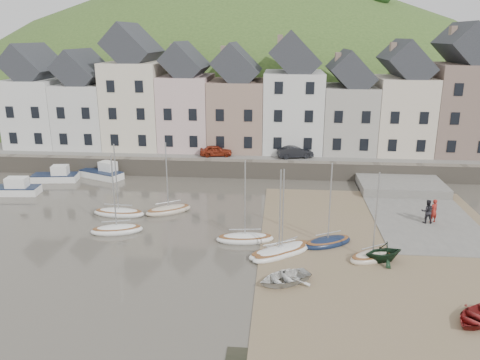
# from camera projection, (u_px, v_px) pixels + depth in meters

# --- Properties ---
(ground) EXTENTS (160.00, 160.00, 0.00)m
(ground) POSITION_uv_depth(u_px,v_px,m) (233.00, 244.00, 34.63)
(ground) COLOR #4A453A
(ground) RESTS_ON ground
(quay_land) EXTENTS (90.00, 30.00, 1.50)m
(quay_land) POSITION_uv_depth(u_px,v_px,m) (257.00, 141.00, 64.91)
(quay_land) COLOR #355020
(quay_land) RESTS_ON ground
(quay_street) EXTENTS (70.00, 7.00, 0.10)m
(quay_street) POSITION_uv_depth(u_px,v_px,m) (251.00, 155.00, 53.72)
(quay_street) COLOR slate
(quay_street) RESTS_ON quay_land
(seawall) EXTENTS (70.00, 1.20, 1.80)m
(seawall) POSITION_uv_depth(u_px,v_px,m) (249.00, 169.00, 50.57)
(seawall) COLOR slate
(seawall) RESTS_ON ground
(beach) EXTENTS (18.00, 26.00, 0.06)m
(beach) POSITION_uv_depth(u_px,v_px,m) (388.00, 249.00, 33.69)
(beach) COLOR #7C6B4B
(beach) RESTS_ON ground
(slipway) EXTENTS (8.00, 18.00, 0.12)m
(slipway) POSITION_uv_depth(u_px,v_px,m) (416.00, 211.00, 40.96)
(slipway) COLOR slate
(slipway) RESTS_ON ground
(hillside) EXTENTS (134.40, 84.00, 84.00)m
(hillside) POSITION_uv_depth(u_px,v_px,m) (239.00, 201.00, 97.46)
(hillside) COLOR #355020
(hillside) RESTS_ON ground
(townhouse_terrace) EXTENTS (61.05, 8.00, 13.93)m
(townhouse_terrace) POSITION_uv_depth(u_px,v_px,m) (269.00, 100.00, 55.23)
(townhouse_terrace) COLOR silver
(townhouse_terrace) RESTS_ON quay_land
(sailboat_0) EXTENTS (4.44, 1.72, 6.32)m
(sailboat_0) POSITION_uv_depth(u_px,v_px,m) (119.00, 212.00, 39.96)
(sailboat_0) COLOR white
(sailboat_0) RESTS_ON ground
(sailboat_1) EXTENTS (4.18, 2.48, 6.32)m
(sailboat_1) POSITION_uv_depth(u_px,v_px,m) (117.00, 229.00, 36.46)
(sailboat_1) COLOR white
(sailboat_1) RESTS_ON ground
(sailboat_2) EXTENTS (4.18, 3.42, 6.32)m
(sailboat_2) POSITION_uv_depth(u_px,v_px,m) (168.00, 210.00, 40.57)
(sailboat_2) COLOR beige
(sailboat_2) RESTS_ON ground
(sailboat_3) EXTENTS (4.40, 2.06, 6.32)m
(sailboat_3) POSITION_uv_depth(u_px,v_px,m) (245.00, 238.00, 34.91)
(sailboat_3) COLOR white
(sailboat_3) RESTS_ON ground
(sailboat_4) EXTENTS (4.71, 3.55, 6.32)m
(sailboat_4) POSITION_uv_depth(u_px,v_px,m) (279.00, 252.00, 32.69)
(sailboat_4) COLOR white
(sailboat_4) RESTS_ON ground
(sailboat_5) EXTENTS (4.08, 3.20, 6.32)m
(sailboat_5) POSITION_uv_depth(u_px,v_px,m) (328.00, 242.00, 34.25)
(sailboat_5) COLOR #121E3A
(sailboat_5) RESTS_ON ground
(sailboat_6) EXTENTS (4.78, 4.52, 6.32)m
(sailboat_6) POSITION_uv_depth(u_px,v_px,m) (282.00, 251.00, 32.81)
(sailboat_6) COLOR white
(sailboat_6) RESTS_ON ground
(sailboat_7) EXTENTS (3.87, 3.16, 6.32)m
(sailboat_7) POSITION_uv_depth(u_px,v_px,m) (372.00, 256.00, 32.07)
(sailboat_7) COLOR beige
(sailboat_7) RESTS_ON ground
(motorboat_0) EXTENTS (4.71, 2.34, 1.70)m
(motorboat_0) POSITION_uv_depth(u_px,v_px,m) (56.00, 176.00, 49.26)
(motorboat_0) COLOR white
(motorboat_0) RESTS_ON ground
(motorboat_1) EXTENTS (5.54, 2.21, 1.70)m
(motorboat_1) POSITION_uv_depth(u_px,v_px,m) (12.00, 188.00, 45.16)
(motorboat_1) COLOR white
(motorboat_1) RESTS_ON ground
(motorboat_2) EXTENTS (5.12, 3.53, 1.70)m
(motorboat_2) POSITION_uv_depth(u_px,v_px,m) (103.00, 172.00, 50.45)
(motorboat_2) COLOR white
(motorboat_2) RESTS_ON ground
(rowboat_white) EXTENTS (4.11, 3.78, 0.70)m
(rowboat_white) POSITION_uv_depth(u_px,v_px,m) (284.00, 278.00, 28.90)
(rowboat_white) COLOR silver
(rowboat_white) RESTS_ON beach
(rowboat_green) EXTENTS (3.29, 3.08, 1.40)m
(rowboat_green) POSITION_uv_depth(u_px,v_px,m) (384.00, 252.00, 31.58)
(rowboat_green) COLOR black
(rowboat_green) RESTS_ON beach
(rowboat_red) EXTENTS (3.75, 3.73, 0.64)m
(rowboat_red) POSITION_uv_depth(u_px,v_px,m) (476.00, 317.00, 24.95)
(rowboat_red) COLOR maroon
(rowboat_red) RESTS_ON beach
(person_red) EXTENTS (0.83, 0.71, 1.92)m
(person_red) POSITION_uv_depth(u_px,v_px,m) (434.00, 211.00, 38.02)
(person_red) COLOR maroon
(person_red) RESTS_ON slipway
(person_dark) EXTENTS (0.94, 0.74, 1.93)m
(person_dark) POSITION_uv_depth(u_px,v_px,m) (427.00, 211.00, 37.89)
(person_dark) COLOR black
(person_dark) RESTS_ON slipway
(car_left) EXTENTS (3.74, 1.99, 1.21)m
(car_left) POSITION_uv_depth(u_px,v_px,m) (216.00, 151.00, 52.90)
(car_left) COLOR maroon
(car_left) RESTS_ON quay_street
(car_right) EXTENTS (4.09, 2.28, 1.28)m
(car_right) POSITION_uv_depth(u_px,v_px,m) (295.00, 152.00, 52.15)
(car_right) COLOR black
(car_right) RESTS_ON quay_street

